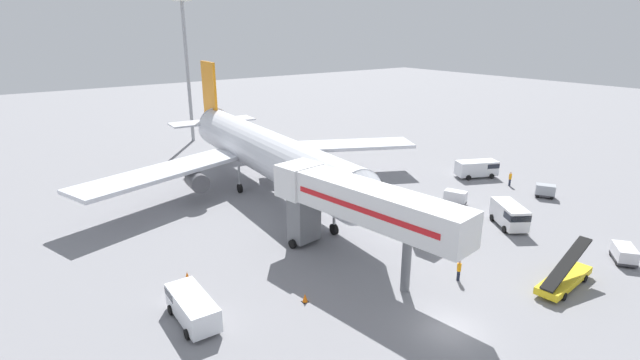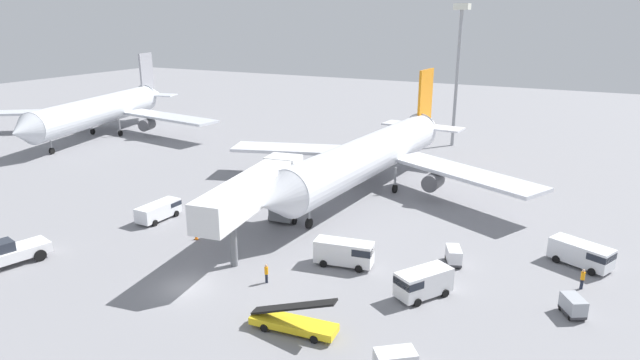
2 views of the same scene
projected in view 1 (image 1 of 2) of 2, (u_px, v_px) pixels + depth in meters
name	position (u px, v px, depth m)	size (l,w,h in m)	color
ground_plane	(450.00, 330.00, 30.82)	(300.00, 300.00, 0.00)	gray
airplane_at_gate	(263.00, 151.00, 55.75)	(43.35, 46.16, 14.12)	silver
jet_bridge	(353.00, 203.00, 37.49)	(5.67, 18.29, 7.39)	silver
belt_loader_truck	(564.00, 278.00, 35.76)	(6.56, 2.34, 3.11)	yellow
service_van_mid_right	(478.00, 168.00, 61.87)	(5.68, 4.13, 2.17)	white
service_van_mid_center	(192.00, 306.00, 31.58)	(2.38, 5.33, 1.88)	white
service_van_far_right	(510.00, 215.00, 46.32)	(4.20, 5.04, 2.30)	white
service_van_rear_right	(438.00, 225.00, 43.69)	(5.51, 2.65, 2.36)	white
baggage_cart_outer_left	(624.00, 253.00, 39.57)	(2.97, 2.76, 1.38)	#38383D
baggage_cart_mid_left	(455.00, 197.00, 52.43)	(2.01, 2.64, 1.56)	#38383D
baggage_cart_outer_right	(545.00, 190.00, 54.56)	(2.12, 2.41, 1.52)	#38383D
ground_crew_worker_foreground	(459.00, 270.00, 36.60)	(0.36, 0.36, 1.70)	#1E2333
ground_crew_worker_midground	(510.00, 179.00, 58.49)	(0.45, 0.45, 1.79)	#1E2333
safety_cone_alpha	(187.00, 276.00, 36.81)	(0.46, 0.46, 0.70)	black
safety_cone_bravo	(305.00, 298.00, 33.88)	(0.45, 0.45, 0.68)	black
apron_light_mast	(185.00, 41.00, 77.00)	(2.40, 2.40, 23.74)	#93969B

